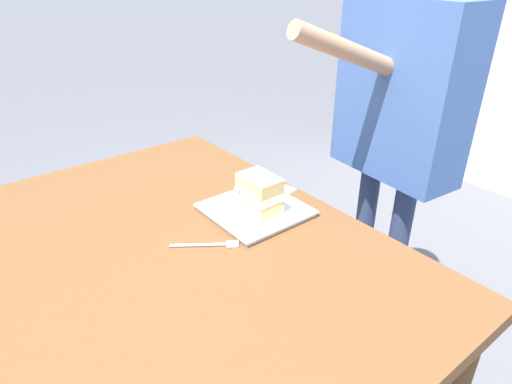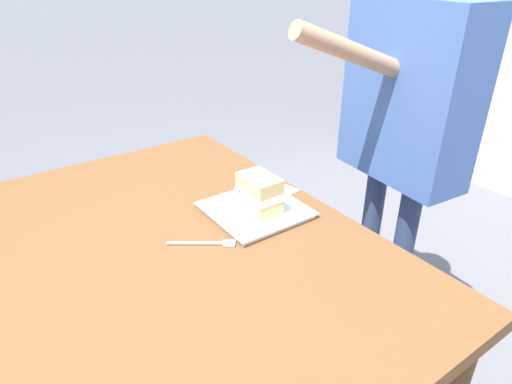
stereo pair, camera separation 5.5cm
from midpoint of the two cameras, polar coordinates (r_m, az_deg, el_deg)
name	(u,v)px [view 1 (the left image)]	position (r m, az deg, el deg)	size (l,w,h in m)	color
patio_table	(176,282)	(1.18, -11.67, -11.37)	(1.26, 0.91, 0.78)	brown
dessert_plate	(256,211)	(1.22, -1.28, -2.46)	(0.25, 0.25, 0.02)	white
cake_slice	(260,193)	(1.19, -0.85, -0.16)	(0.12, 0.09, 0.10)	#E0C17A
dessert_fork	(209,245)	(1.10, -7.52, -6.82)	(0.11, 0.15, 0.01)	silver
paper_napkin	(273,188)	(1.36, 1.04, 0.53)	(0.14, 0.11, 0.00)	white
diner_person	(401,100)	(1.46, 17.25, 11.36)	(0.43, 0.55, 1.52)	navy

